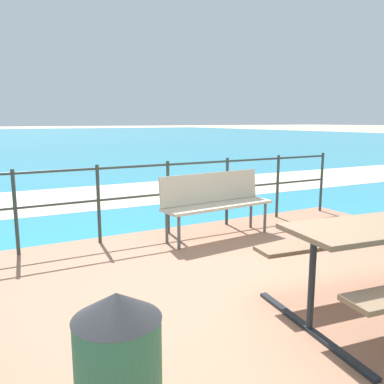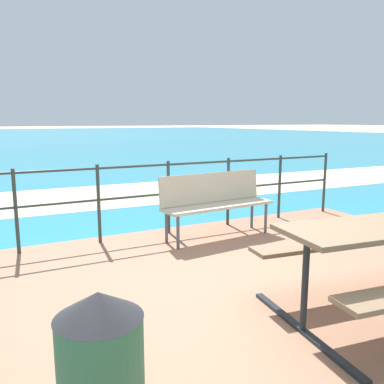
{
  "view_description": "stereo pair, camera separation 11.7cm",
  "coord_description": "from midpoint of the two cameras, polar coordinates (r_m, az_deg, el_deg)",
  "views": [
    {
      "loc": [
        -2.32,
        -2.64,
        1.63
      ],
      "look_at": [
        0.18,
        1.99,
        0.69
      ],
      "focal_mm": 37.5,
      "sensor_mm": 36.0,
      "label": 1
    },
    {
      "loc": [
        -2.22,
        -2.69,
        1.63
      ],
      "look_at": [
        0.18,
        1.99,
        0.69
      ],
      "focal_mm": 37.5,
      "sensor_mm": 36.0,
      "label": 2
    }
  ],
  "objects": [
    {
      "name": "park_bench",
      "position": [
        5.45,
        2.68,
        -0.91
      ],
      "size": [
        1.62,
        0.54,
        0.87
      ],
      "rotation": [
        0.0,
        0.0,
        0.08
      ],
      "color": "#BCAD93",
      "rests_on": "patio_paving"
    },
    {
      "name": "beach_strip",
      "position": [
        8.98,
        -13.28,
        -0.56
      ],
      "size": [
        54.06,
        4.29,
        0.01
      ],
      "primitive_type": "cube",
      "rotation": [
        0.0,
        0.0,
        -0.03
      ],
      "color": "beige",
      "rests_on": "ground"
    },
    {
      "name": "patio_paving",
      "position": [
        3.85,
        11.29,
        -14.64
      ],
      "size": [
        6.4,
        5.2,
        0.06
      ],
      "primitive_type": "cube",
      "color": "#996B51",
      "rests_on": "ground"
    },
    {
      "name": "sea_water",
      "position": [
        42.76,
        -25.55,
        6.98
      ],
      "size": [
        90.0,
        90.0,
        0.01
      ],
      "primitive_type": "cube",
      "color": "teal",
      "rests_on": "ground"
    },
    {
      "name": "railing_fence",
      "position": [
        5.59,
        -4.04,
        0.43
      ],
      "size": [
        5.94,
        0.04,
        1.02
      ],
      "color": "#2D3833",
      "rests_on": "patio_paving"
    },
    {
      "name": "trash_bin",
      "position": [
        2.03,
        -12.14,
        -24.63
      ],
      "size": [
        0.4,
        0.4,
        0.84
      ],
      "color": "#386B47",
      "rests_on": "patio_paving"
    },
    {
      "name": "ground_plane",
      "position": [
        3.86,
        11.28,
        -15.04
      ],
      "size": [
        240.0,
        240.0,
        0.0
      ],
      "primitive_type": "plane",
      "color": "tan"
    }
  ]
}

